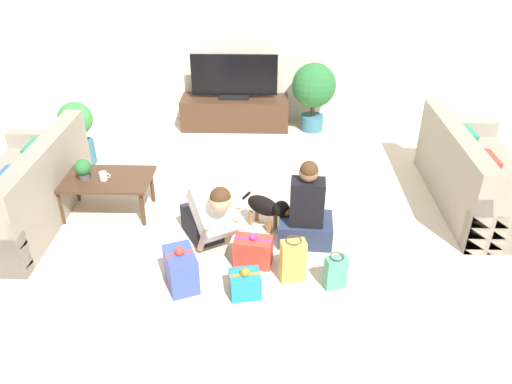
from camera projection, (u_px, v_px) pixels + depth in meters
ground_plane at (256, 212)px, 5.41m from camera, size 16.00×16.00×0.00m
wall_back at (261, 33)px, 7.02m from camera, size 8.40×0.06×2.60m
sofa_left at (23, 195)px, 5.14m from camera, size 0.89×1.94×0.85m
sofa_right at (476, 178)px, 5.43m from camera, size 0.89×1.94×0.85m
coffee_table at (105, 182)px, 5.22m from camera, size 0.97×0.59×0.42m
tv_console at (235, 113)px, 7.31m from camera, size 1.55×0.48×0.45m
tv at (234, 79)px, 7.05m from camera, size 1.22×0.20×0.63m
potted_plant_back_right at (314, 89)px, 7.04m from camera, size 0.62×0.62×0.98m
potted_plant_corner_left at (77, 130)px, 6.19m from camera, size 0.42×0.42×0.81m
person_kneeling at (209, 215)px, 4.71m from camera, size 0.65×0.81×0.79m
person_sitting at (306, 214)px, 4.80m from camera, size 0.55×0.50×0.90m
dog at (268, 207)px, 5.02m from camera, size 0.50×0.39×0.38m
gift_box_a at (181, 269)px, 4.30m from camera, size 0.35×0.42×0.41m
gift_box_b at (245, 284)px, 4.24m from camera, size 0.29×0.27×0.27m
gift_box_c at (253, 251)px, 4.58m from camera, size 0.37×0.25×0.34m
gift_bag_a at (336, 272)px, 4.29m from camera, size 0.21×0.15×0.33m
gift_bag_b at (293, 260)px, 4.36m from camera, size 0.24×0.17×0.43m
mug at (103, 176)px, 5.14m from camera, size 0.12×0.08×0.09m
tabletop_plant at (83, 169)px, 5.12m from camera, size 0.17×0.17×0.22m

